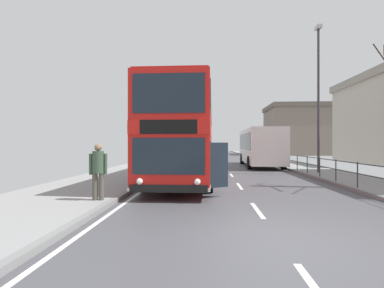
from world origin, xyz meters
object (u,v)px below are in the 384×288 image
Objects in this scene: double_decker_bus_main at (185,135)px; background_building_01 at (303,130)px; background_bus_far_lane at (260,146)px; street_lamp_far_side at (318,89)px; pedestrian_companion at (98,168)px.

double_decker_bus_main is 0.93× the size of background_building_01.
street_lamp_far_side is at bearing -71.44° from background_bus_far_lane.
pedestrian_companion is (-2.18, -5.88, -1.17)m from double_decker_bus_main.
double_decker_bus_main is 42.09m from background_building_01.
pedestrian_companion is at bearing -110.30° from double_decker_bus_main.
background_bus_far_lane is 30.36m from background_building_01.
background_bus_far_lane reaches higher than pedestrian_companion.
background_bus_far_lane is 0.82× the size of background_building_01.
pedestrian_companion is 48.40m from background_building_01.
background_building_01 reaches higher than pedestrian_companion.
street_lamp_far_side is at bearing -105.53° from background_building_01.
street_lamp_far_side is at bearing 25.09° from double_decker_bus_main.
background_bus_far_lane is at bearing 62.70° from double_decker_bus_main.
double_decker_bus_main is 9.01m from street_lamp_far_side.
street_lamp_far_side is 0.73× the size of background_building_01.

